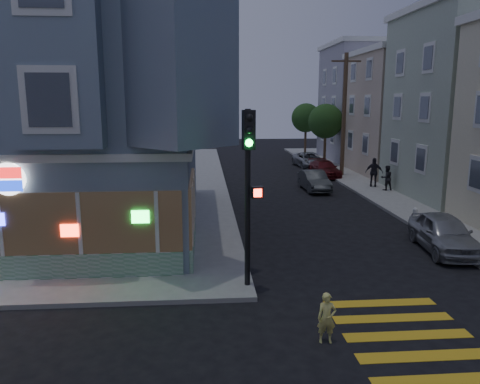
{
  "coord_description": "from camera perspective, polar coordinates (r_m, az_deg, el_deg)",
  "views": [
    {
      "loc": [
        1.52,
        -10.59,
        5.74
      ],
      "look_at": [
        2.9,
        7.22,
        2.23
      ],
      "focal_mm": 35.0,
      "sensor_mm": 36.0,
      "label": 1
    }
  ],
  "objects": [
    {
      "name": "traffic_signal",
      "position": [
        13.64,
        1.09,
        2.8
      ],
      "size": [
        0.64,
        0.6,
        5.35
      ],
      "rotation": [
        0.0,
        0.0,
        0.14
      ],
      "color": "black",
      "rests_on": "sidewalk_nw"
    },
    {
      "name": "fire_hydrant",
      "position": [
        23.27,
        20.57,
        -2.58
      ],
      "size": [
        0.4,
        0.23,
        0.7
      ],
      "color": "white",
      "rests_on": "sidewalk_ne"
    },
    {
      "name": "parked_car_a",
      "position": [
        19.7,
        23.59,
        -4.61
      ],
      "size": [
        2.16,
        4.39,
        1.44
      ],
      "primitive_type": "imported",
      "rotation": [
        0.0,
        0.0,
        -0.11
      ],
      "color": "#999CA1",
      "rests_on": "ground"
    },
    {
      "name": "ground",
      "position": [
        12.14,
        -11.62,
        -17.36
      ],
      "size": [
        120.0,
        120.0,
        0.0
      ],
      "primitive_type": "plane",
      "color": "black",
      "rests_on": "ground"
    },
    {
      "name": "pedestrian_b",
      "position": [
        31.93,
        16.03,
        2.32
      ],
      "size": [
        1.2,
        0.85,
        1.9
      ],
      "primitive_type": "imported",
      "rotation": [
        0.0,
        0.0,
        2.76
      ],
      "color": "#232129",
      "rests_on": "sidewalk_ne"
    },
    {
      "name": "corner_building",
      "position": [
        22.85,
        -24.08,
        10.36
      ],
      "size": [
        14.6,
        14.6,
        11.4
      ],
      "color": "slate",
      "rests_on": "sidewalk_nw"
    },
    {
      "name": "parked_car_d",
      "position": [
        41.3,
        8.45,
        3.89
      ],
      "size": [
        2.47,
        4.72,
        1.27
      ],
      "primitive_type": "imported",
      "rotation": [
        0.0,
        0.0,
        0.08
      ],
      "color": "#93979C",
      "rests_on": "ground"
    },
    {
      "name": "row_house_d",
      "position": [
        48.08,
        17.8,
        10.19
      ],
      "size": [
        12.0,
        8.6,
        10.5
      ],
      "primitive_type": "cube",
      "color": "gray",
      "rests_on": "sidewalk_ne"
    },
    {
      "name": "utility_pole",
      "position": [
        36.16,
        12.57,
        9.36
      ],
      "size": [
        2.2,
        0.3,
        9.0
      ],
      "color": "#4C3826",
      "rests_on": "sidewalk_ne"
    },
    {
      "name": "row_house_c",
      "position": [
        39.89,
        22.62,
        8.71
      ],
      "size": [
        12.0,
        8.6,
        9.0
      ],
      "primitive_type": "cube",
      "color": "#BDAA92",
      "rests_on": "sidewalk_ne"
    },
    {
      "name": "street_tree_far",
      "position": [
        49.78,
        8.04,
        8.93
      ],
      "size": [
        3.0,
        3.0,
        5.3
      ],
      "color": "#4C3826",
      "rests_on": "sidewalk_ne"
    },
    {
      "name": "parked_car_c",
      "position": [
        36.3,
        10.26,
        2.8
      ],
      "size": [
        1.95,
        4.27,
        1.21
      ],
      "primitive_type": "imported",
      "rotation": [
        0.0,
        0.0,
        0.06
      ],
      "color": "#5A1418",
      "rests_on": "ground"
    },
    {
      "name": "street_tree_near",
      "position": [
        42.01,
        10.4,
        8.47
      ],
      "size": [
        3.0,
        3.0,
        5.3
      ],
      "color": "#4C3826",
      "rests_on": "sidewalk_ne"
    },
    {
      "name": "running_child",
      "position": [
        11.77,
        10.53,
        -14.87
      ],
      "size": [
        0.47,
        0.33,
        1.24
      ],
      "primitive_type": "imported",
      "rotation": [
        0.0,
        0.0,
        -0.07
      ],
      "color": "#E0DD72",
      "rests_on": "ground"
    },
    {
      "name": "parked_car_b",
      "position": [
        30.53,
        9.03,
        1.36
      ],
      "size": [
        1.49,
        3.94,
        1.28
      ],
      "primitive_type": "imported",
      "rotation": [
        0.0,
        0.0,
        0.03
      ],
      "color": "#383C3D",
      "rests_on": "ground"
    },
    {
      "name": "pedestrian_a",
      "position": [
        30.9,
        17.43,
        1.65
      ],
      "size": [
        0.84,
        0.7,
        1.57
      ],
      "primitive_type": "imported",
      "rotation": [
        0.0,
        0.0,
        3.3
      ],
      "color": "black",
      "rests_on": "sidewalk_ne"
    }
  ]
}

